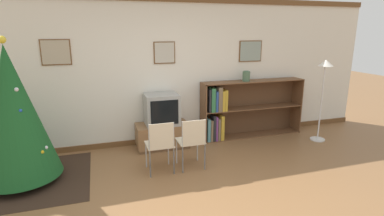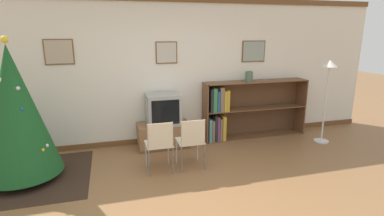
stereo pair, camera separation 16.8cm
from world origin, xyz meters
The scene contains 11 objects.
ground_plane centered at (0.00, 0.00, 0.00)m, with size 24.00×24.00×0.00m, color brown.
wall_back centered at (0.00, 2.43, 1.35)m, with size 8.88×0.11×2.70m.
area_rug centered at (-2.26, 1.41, 0.00)m, with size 1.82×1.66×0.01m.
christmas_tree centered at (-2.26, 1.41, 1.02)m, with size 1.08×1.08×2.04m.
tv_console centered at (-0.07, 2.11, 0.23)m, with size 0.95×0.51×0.45m.
television centered at (-0.07, 2.11, 0.73)m, with size 0.60×0.49×0.56m.
folding_chair_left centered at (-0.32, 1.08, 0.47)m, with size 0.40×0.40×0.82m.
folding_chair_right centered at (0.18, 1.08, 0.47)m, with size 0.40×0.40×0.82m.
bookshelf centered at (1.45, 2.20, 0.56)m, with size 2.14×0.36×1.15m.
vase centered at (1.64, 2.18, 1.25)m, with size 0.15×0.15×0.20m.
standing_lamp centered at (2.94, 1.54, 1.22)m, with size 0.28×0.28×1.58m.
Camera 1 is at (-1.14, -3.04, 2.11)m, focal length 28.00 mm.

